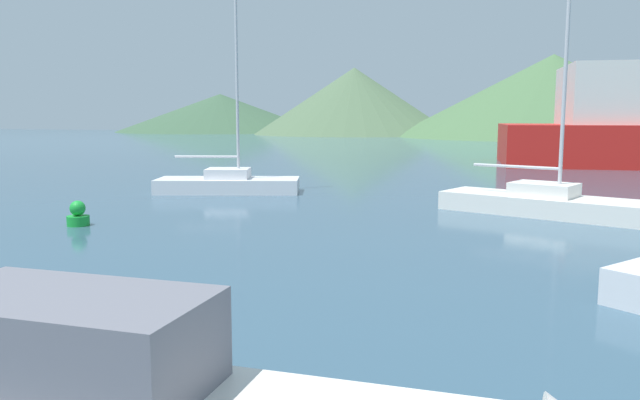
# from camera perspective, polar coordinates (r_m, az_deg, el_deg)

# --- Properties ---
(sailboat_inner) EXTENTS (6.20, 3.86, 10.74)m
(sailboat_inner) POSITION_cam_1_polar(r_m,az_deg,el_deg) (26.16, -8.38, 1.68)
(sailboat_inner) COLOR silver
(sailboat_inner) RESTS_ON ground_plane
(sailboat_middle) EXTENTS (6.76, 4.05, 8.60)m
(sailboat_middle) POSITION_cam_1_polar(r_m,az_deg,el_deg) (21.28, 19.75, -0.14)
(sailboat_middle) COLOR white
(sailboat_middle) RESTS_ON ground_plane
(buoy_marker) EXTENTS (0.63, 0.63, 0.73)m
(buoy_marker) POSITION_cam_1_polar(r_m,az_deg,el_deg) (19.36, -21.26, -1.31)
(buoy_marker) COLOR green
(buoy_marker) RESTS_ON ground_plane
(hill_west) EXTENTS (42.07, 42.07, 7.68)m
(hill_west) POSITION_cam_1_polar(r_m,az_deg,el_deg) (131.45, -9.10, 7.88)
(hill_west) COLOR #38563D
(hill_west) RESTS_ON ground_plane
(hill_central) EXTENTS (35.25, 35.25, 11.57)m
(hill_central) POSITION_cam_1_polar(r_m,az_deg,el_deg) (111.00, 3.14, 9.02)
(hill_central) COLOR #4C6647
(hill_central) RESTS_ON ground_plane
(hill_east) EXTENTS (48.86, 48.86, 12.62)m
(hill_east) POSITION_cam_1_polar(r_m,az_deg,el_deg) (104.22, 20.46, 8.93)
(hill_east) COLOR #476B42
(hill_east) RESTS_ON ground_plane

